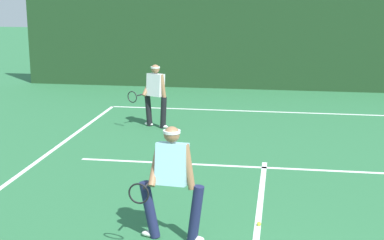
% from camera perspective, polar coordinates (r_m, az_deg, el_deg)
% --- Properties ---
extents(court_line_baseline_far, '(9.32, 0.10, 0.01)m').
position_cam_1_polar(court_line_baseline_far, '(16.79, 7.67, 0.81)').
color(court_line_baseline_far, white).
rests_on(court_line_baseline_far, ground_plane).
extents(court_line_service, '(7.60, 0.10, 0.01)m').
position_cam_1_polar(court_line_service, '(11.79, 7.07, -4.63)').
color(court_line_service, white).
rests_on(court_line_service, ground_plane).
extents(court_line_centre, '(0.10, 6.40, 0.01)m').
position_cam_1_polar(court_line_centre, '(9.11, 6.45, -10.16)').
color(court_line_centre, white).
rests_on(court_line_centre, ground_plane).
extents(player_near, '(0.97, 0.85, 1.69)m').
position_cam_1_polar(player_near, '(8.25, -2.01, -5.72)').
color(player_near, '#1E234C').
rests_on(player_near, ground_plane).
extents(player_far, '(1.00, 0.82, 1.61)m').
position_cam_1_polar(player_far, '(14.76, -3.62, 2.65)').
color(player_far, black).
rests_on(player_far, ground_plane).
extents(tennis_ball, '(0.07, 0.07, 0.07)m').
position_cam_1_polar(tennis_ball, '(9.08, 6.57, -10.06)').
color(tennis_ball, '#D1E033').
rests_on(tennis_ball, ground_plane).
extents(back_fence_windscreen, '(17.53, 0.12, 3.40)m').
position_cam_1_polar(back_fence_windscreen, '(20.03, 8.07, 7.75)').
color(back_fence_windscreen, '#1E3E20').
rests_on(back_fence_windscreen, ground_plane).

